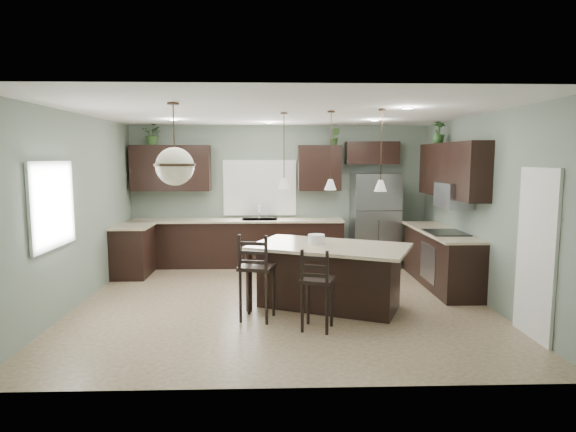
# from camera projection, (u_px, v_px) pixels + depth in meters

# --- Properties ---
(ground) EXTENTS (6.00, 6.00, 0.00)m
(ground) POSITION_uv_depth(u_px,v_px,m) (282.00, 301.00, 7.25)
(ground) COLOR #9E8466
(ground) RESTS_ON ground
(pantry_door) EXTENTS (0.04, 0.82, 2.04)m
(pantry_door) POSITION_uv_depth(u_px,v_px,m) (536.00, 254.00, 5.68)
(pantry_door) COLOR white
(pantry_door) RESTS_ON ground
(window_back) EXTENTS (1.35, 0.02, 1.00)m
(window_back) POSITION_uv_depth(u_px,v_px,m) (260.00, 188.00, 9.76)
(window_back) COLOR white
(window_back) RESTS_ON room_shell
(window_left) EXTENTS (0.02, 1.10, 1.00)m
(window_left) POSITION_uv_depth(u_px,v_px,m) (51.00, 205.00, 6.17)
(window_left) COLOR white
(window_left) RESTS_ON room_shell
(left_return_cabs) EXTENTS (0.60, 0.90, 0.90)m
(left_return_cabs) POSITION_uv_depth(u_px,v_px,m) (133.00, 251.00, 8.79)
(left_return_cabs) COLOR black
(left_return_cabs) RESTS_ON ground
(left_return_countertop) EXTENTS (0.66, 0.96, 0.04)m
(left_return_countertop) POSITION_uv_depth(u_px,v_px,m) (133.00, 226.00, 8.74)
(left_return_countertop) COLOR beige
(left_return_countertop) RESTS_ON left_return_cabs
(back_lower_cabs) EXTENTS (4.20, 0.60, 0.90)m
(back_lower_cabs) POSITION_uv_depth(u_px,v_px,m) (237.00, 244.00, 9.60)
(back_lower_cabs) COLOR black
(back_lower_cabs) RESTS_ON ground
(back_countertop) EXTENTS (4.20, 0.66, 0.04)m
(back_countertop) POSITION_uv_depth(u_px,v_px,m) (237.00, 220.00, 9.52)
(back_countertop) COLOR beige
(back_countertop) RESTS_ON back_lower_cabs
(sink_inset) EXTENTS (0.70, 0.45, 0.01)m
(sink_inset) POSITION_uv_depth(u_px,v_px,m) (260.00, 220.00, 9.53)
(sink_inset) COLOR gray
(sink_inset) RESTS_ON back_countertop
(faucet) EXTENTS (0.02, 0.02, 0.28)m
(faucet) POSITION_uv_depth(u_px,v_px,m) (259.00, 212.00, 9.49)
(faucet) COLOR silver
(faucet) RESTS_ON back_countertop
(back_upper_left) EXTENTS (1.55, 0.34, 0.90)m
(back_upper_left) POSITION_uv_depth(u_px,v_px,m) (171.00, 168.00, 9.50)
(back_upper_left) COLOR black
(back_upper_left) RESTS_ON room_shell
(back_upper_right) EXTENTS (0.85, 0.34, 0.90)m
(back_upper_right) POSITION_uv_depth(u_px,v_px,m) (319.00, 168.00, 9.60)
(back_upper_right) COLOR black
(back_upper_right) RESTS_ON room_shell
(fridge_header) EXTENTS (1.05, 0.34, 0.45)m
(fridge_header) POSITION_uv_depth(u_px,v_px,m) (372.00, 153.00, 9.60)
(fridge_header) COLOR black
(fridge_header) RESTS_ON room_shell
(right_lower_cabs) EXTENTS (0.60, 2.35, 0.90)m
(right_lower_cabs) POSITION_uv_depth(u_px,v_px,m) (440.00, 259.00, 8.15)
(right_lower_cabs) COLOR black
(right_lower_cabs) RESTS_ON ground
(right_countertop) EXTENTS (0.66, 2.35, 0.04)m
(right_countertop) POSITION_uv_depth(u_px,v_px,m) (440.00, 231.00, 8.09)
(right_countertop) COLOR beige
(right_countertop) RESTS_ON right_lower_cabs
(cooktop) EXTENTS (0.58, 0.75, 0.02)m
(cooktop) POSITION_uv_depth(u_px,v_px,m) (446.00, 233.00, 7.82)
(cooktop) COLOR black
(cooktop) RESTS_ON right_countertop
(wall_oven_front) EXTENTS (0.01, 0.72, 0.60)m
(wall_oven_front) POSITION_uv_depth(u_px,v_px,m) (428.00, 262.00, 7.87)
(wall_oven_front) COLOR gray
(wall_oven_front) RESTS_ON right_lower_cabs
(right_upper_cabs) EXTENTS (0.34, 2.35, 0.90)m
(right_upper_cabs) POSITION_uv_depth(u_px,v_px,m) (451.00, 170.00, 7.97)
(right_upper_cabs) COLOR black
(right_upper_cabs) RESTS_ON room_shell
(microwave) EXTENTS (0.40, 0.75, 0.40)m
(microwave) POSITION_uv_depth(u_px,v_px,m) (454.00, 195.00, 7.75)
(microwave) COLOR gray
(microwave) RESTS_ON right_upper_cabs
(refrigerator) EXTENTS (0.90, 0.74, 1.85)m
(refrigerator) POSITION_uv_depth(u_px,v_px,m) (375.00, 220.00, 9.55)
(refrigerator) COLOR gray
(refrigerator) RESTS_ON ground
(kitchen_island) EXTENTS (2.47, 1.99, 0.92)m
(kitchen_island) POSITION_uv_depth(u_px,v_px,m) (329.00, 277.00, 6.86)
(kitchen_island) COLOR black
(kitchen_island) RESTS_ON ground
(serving_dish) EXTENTS (0.24, 0.24, 0.14)m
(serving_dish) POSITION_uv_depth(u_px,v_px,m) (316.00, 239.00, 6.87)
(serving_dish) COLOR silver
(serving_dish) RESTS_ON kitchen_island
(bar_stool_left) EXTENTS (0.53, 0.53, 1.17)m
(bar_stool_left) POSITION_uv_depth(u_px,v_px,m) (257.00, 277.00, 6.37)
(bar_stool_left) COLOR black
(bar_stool_left) RESTS_ON ground
(bar_stool_center) EXTENTS (0.49, 0.49, 1.05)m
(bar_stool_center) POSITION_uv_depth(u_px,v_px,m) (317.00, 289.00, 6.00)
(bar_stool_center) COLOR black
(bar_stool_center) RESTS_ON ground
(pendant_left) EXTENTS (0.17, 0.17, 1.10)m
(pendant_left) POSITION_uv_depth(u_px,v_px,m) (284.00, 151.00, 6.90)
(pendant_left) COLOR white
(pendant_left) RESTS_ON room_shell
(pendant_center) EXTENTS (0.17, 0.17, 1.10)m
(pendant_center) POSITION_uv_depth(u_px,v_px,m) (331.00, 151.00, 6.64)
(pendant_center) COLOR white
(pendant_center) RESTS_ON room_shell
(pendant_right) EXTENTS (0.17, 0.17, 1.10)m
(pendant_right) POSITION_uv_depth(u_px,v_px,m) (381.00, 150.00, 6.38)
(pendant_right) COLOR white
(pendant_right) RESTS_ON room_shell
(chandelier) EXTENTS (0.49, 0.49, 0.98)m
(chandelier) POSITION_uv_depth(u_px,v_px,m) (174.00, 144.00, 5.67)
(chandelier) COLOR beige
(chandelier) RESTS_ON room_shell
(plant_back_left) EXTENTS (0.49, 0.46, 0.43)m
(plant_back_left) POSITION_uv_depth(u_px,v_px,m) (153.00, 134.00, 9.38)
(plant_back_left) COLOR #2E4D21
(plant_back_left) RESTS_ON back_upper_left
(plant_back_right) EXTENTS (0.23, 0.21, 0.34)m
(plant_back_right) POSITION_uv_depth(u_px,v_px,m) (335.00, 137.00, 9.51)
(plant_back_right) COLOR #355525
(plant_back_right) RESTS_ON back_upper_right
(plant_right_wall) EXTENTS (0.24, 0.24, 0.40)m
(plant_right_wall) POSITION_uv_depth(u_px,v_px,m) (439.00, 132.00, 8.49)
(plant_right_wall) COLOR #284F22
(plant_right_wall) RESTS_ON right_upper_cabs
(room_shell) EXTENTS (6.00, 6.00, 6.00)m
(room_shell) POSITION_uv_depth(u_px,v_px,m) (282.00, 189.00, 7.04)
(room_shell) COLOR slate
(room_shell) RESTS_ON ground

